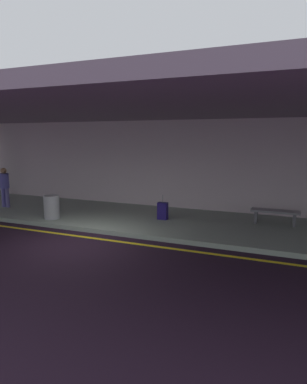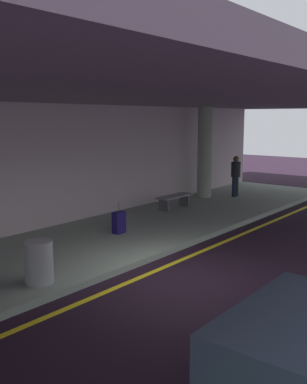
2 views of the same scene
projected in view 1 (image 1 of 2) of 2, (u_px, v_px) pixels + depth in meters
ground_plane at (77, 242)px, 9.90m from camera, size 60.00×60.00×0.00m
sidewalk at (125, 217)px, 12.72m from camera, size 26.00×4.20×0.15m
lane_stripe_yellow at (87, 237)px, 10.38m from camera, size 26.00×0.14×0.01m
ceiling_overhang at (117, 113)px, 11.63m from camera, size 28.00×13.20×0.30m
terminal_back_wall at (148, 165)px, 14.47m from camera, size 26.00×0.30×3.80m
person_waiting_for_ride at (5, 185)px, 14.05m from camera, size 0.38×0.38×1.68m
suitcase_upright_primary at (163, 211)px, 12.03m from camera, size 0.36×0.22×0.90m
bench_metal at (275, 214)px, 11.36m from camera, size 1.60×0.50×0.48m
trash_bin_steel at (52, 207)px, 12.14m from camera, size 0.56×0.56×0.85m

